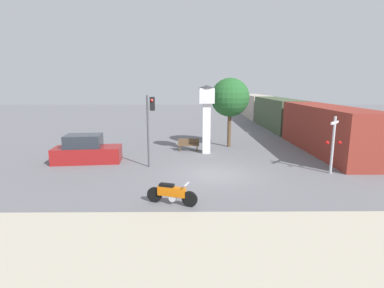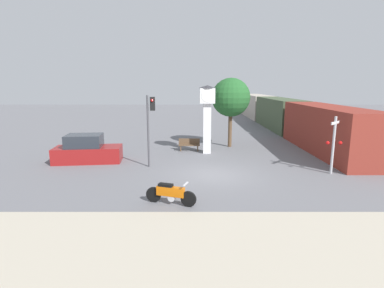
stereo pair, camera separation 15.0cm
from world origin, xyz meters
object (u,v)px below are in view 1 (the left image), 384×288
Objects in this scene: motorcycle at (172,194)px; parked_car at (87,151)px; street_tree at (230,98)px; traffic_light at (150,118)px; clock_tower at (207,109)px; railroad_crossing_signal at (333,142)px; freight_train at (278,113)px; bench at (189,144)px.

motorcycle is 0.49× the size of parked_car.
traffic_light is at bearing -132.42° from street_tree.
clock_tower is at bearing 46.53° from traffic_light.
motorcycle is 0.67× the size of railroad_crossing_signal.
motorcycle is 24.96m from freight_train.
parked_car is (-4.31, 1.18, -2.23)m from traffic_light.
street_tree is at bearing 90.22° from motorcycle.
motorcycle is at bearing -101.62° from clock_tower.
parked_car is at bearing -153.61° from street_tree.
railroad_crossing_signal is (10.33, -1.48, -1.19)m from traffic_light.
bench is (0.69, 10.41, 0.01)m from motorcycle.
clock_tower is 1.12× the size of parked_car.
bench is (2.28, 4.53, -2.49)m from traffic_light.
railroad_crossing_signal is 10.13m from bench.
bench is at bearing 20.79° from parked_car.
traffic_light is at bearing 171.83° from railroad_crossing_signal.
street_tree reaches higher than bench.
clock_tower reaches higher than bench.
clock_tower is 5.20m from traffic_light.
motorcycle is at bearing -153.28° from railroad_crossing_signal.
bench is at bearing 63.31° from traffic_light.
street_tree is at bearing 49.38° from clock_tower.
motorcycle is at bearing -56.30° from parked_car.
traffic_light is 5.64m from bench.
clock_tower is (1.99, 9.65, 2.77)m from motorcycle.
clock_tower reaches higher than motorcycle.
traffic_light is 2.71× the size of bench.
bench is at bearing -154.77° from street_tree.
clock_tower reaches higher than freight_train.
street_tree is (3.96, 11.95, 3.46)m from motorcycle.
bench is (-3.27, -1.54, -3.45)m from street_tree.
motorcycle is 9.88m from railroad_crossing_signal.
freight_train reaches higher than bench.
freight_train reaches higher than railroad_crossing_signal.
freight_train is 22.90× the size of bench.
clock_tower is 15.65m from freight_train.
clock_tower reaches higher than traffic_light.
clock_tower reaches higher than parked_car.
street_tree reaches higher than clock_tower.
freight_train is 12.76m from street_tree.
traffic_light is 0.79× the size of street_tree.
traffic_light is 10.50m from railroad_crossing_signal.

